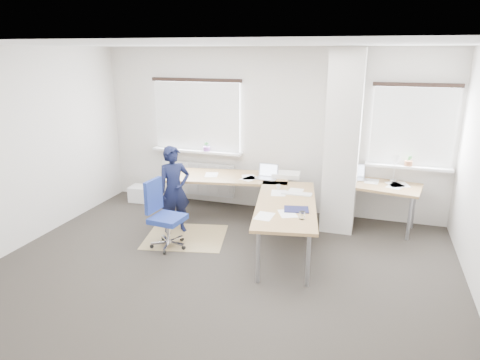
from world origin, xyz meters
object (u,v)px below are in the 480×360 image
(desk_side, at_px, (374,186))
(task_chair, at_px, (166,229))
(desk_main, at_px, (258,190))
(person, at_px, (174,190))

(desk_side, relative_size, task_chair, 1.51)
(desk_main, distance_m, person, 1.28)
(desk_main, distance_m, task_chair, 1.49)
(desk_side, xyz_separation_m, person, (-2.91, -1.13, -0.00))
(person, bearing_deg, task_chair, -122.41)
(desk_main, bearing_deg, task_chair, -151.53)
(desk_side, bearing_deg, person, -148.87)
(desk_main, height_order, task_chair, task_chair)
(desk_main, xyz_separation_m, desk_side, (1.68, 0.77, -0.01))
(task_chair, bearing_deg, desk_main, 44.30)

